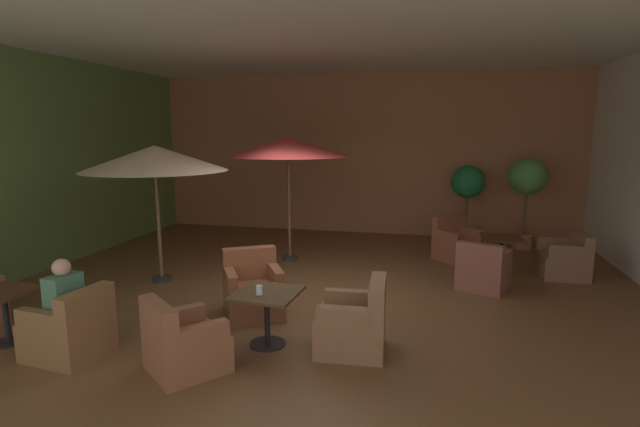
# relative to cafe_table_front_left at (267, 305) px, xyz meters

# --- Properties ---
(ground_plane) EXTENTS (10.53, 10.33, 0.02)m
(ground_plane) POSITION_rel_cafe_table_front_left_xyz_m (0.14, 1.67, -0.52)
(ground_plane) COLOR brown
(wall_back_brick) EXTENTS (10.53, 0.08, 3.94)m
(wall_back_brick) POSITION_rel_cafe_table_front_left_xyz_m (0.14, 6.80, 1.46)
(wall_back_brick) COLOR #A56746
(wall_back_brick) RESTS_ON ground_plane
(wall_left_accent) EXTENTS (0.08, 10.33, 3.94)m
(wall_left_accent) POSITION_rel_cafe_table_front_left_xyz_m (-5.08, 1.67, 1.46)
(wall_left_accent) COLOR #5F8143
(wall_left_accent) RESTS_ON ground_plane
(ceiling_slab) EXTENTS (10.53, 10.33, 0.06)m
(ceiling_slab) POSITION_rel_cafe_table_front_left_xyz_m (0.14, 1.67, 3.46)
(ceiling_slab) COLOR silver
(ceiling_slab) RESTS_ON wall_back_brick
(cafe_table_front_left) EXTENTS (0.80, 0.80, 0.67)m
(cafe_table_front_left) POSITION_rel_cafe_table_front_left_xyz_m (0.00, 0.00, 0.00)
(cafe_table_front_left) COLOR black
(cafe_table_front_left) RESTS_ON ground_plane
(armchair_front_left_north) EXTENTS (0.83, 0.75, 0.88)m
(armchair_front_left_north) POSITION_rel_cafe_table_front_left_xyz_m (1.05, 0.06, -0.18)
(armchair_front_left_north) COLOR #895D41
(armchair_front_left_north) RESTS_ON ground_plane
(armchair_front_left_east) EXTENTS (1.05, 1.07, 0.90)m
(armchair_front_left_east) POSITION_rel_cafe_table_front_left_xyz_m (-0.53, 0.91, -0.18)
(armchair_front_left_east) COLOR brown
(armchair_front_left_east) RESTS_ON ground_plane
(armchair_front_left_south) EXTENTS (1.04, 1.04, 0.82)m
(armchair_front_left_south) POSITION_rel_cafe_table_front_left_xyz_m (-0.67, -0.81, -0.21)
(armchair_front_left_south) COLOR #93593E
(armchair_front_left_south) RESTS_ON ground_plane
(cafe_table_front_right) EXTENTS (0.73, 0.73, 0.67)m
(cafe_table_front_right) POSITION_rel_cafe_table_front_left_xyz_m (3.14, 3.76, 0.01)
(cafe_table_front_right) COLOR black
(cafe_table_front_right) RESTS_ON ground_plane
(armchair_front_right_north) EXTENTS (0.80, 0.85, 0.79)m
(armchair_front_right_north) POSITION_rel_cafe_table_front_left_xyz_m (4.20, 3.82, -0.21)
(armchair_front_right_north) COLOR brown
(armchair_front_right_north) RESTS_ON ground_plane
(armchair_front_right_east) EXTENTS (1.08, 1.08, 0.85)m
(armchair_front_right_east) POSITION_rel_cafe_table_front_left_xyz_m (2.42, 4.56, -0.19)
(armchair_front_right_east) COLOR #93513B
(armchair_front_right_east) RESTS_ON ground_plane
(armchair_front_right_south) EXTENTS (0.94, 0.95, 0.81)m
(armchair_front_right_south) POSITION_rel_cafe_table_front_left_xyz_m (2.74, 2.78, -0.20)
(armchair_front_right_south) COLOR brown
(armchair_front_right_south) RESTS_ON ground_plane
(cafe_table_mid_center) EXTENTS (0.66, 0.66, 0.67)m
(cafe_table_mid_center) POSITION_rel_cafe_table_front_left_xyz_m (-3.09, -0.67, -0.01)
(cafe_table_mid_center) COLOR black
(cafe_table_mid_center) RESTS_ON ground_plane
(armchair_mid_center_north) EXTENTS (0.88, 0.79, 0.82)m
(armchair_mid_center_north) POSITION_rel_cafe_table_front_left_xyz_m (-2.09, -0.79, -0.20)
(armchair_mid_center_north) COLOR brown
(armchair_mid_center_north) RESTS_ON ground_plane
(patio_umbrella_tall_red) EXTENTS (2.40, 2.40, 2.32)m
(patio_umbrella_tall_red) POSITION_rel_cafe_table_front_left_xyz_m (-2.62, 1.99, 1.59)
(patio_umbrella_tall_red) COLOR #2D2D2D
(patio_umbrella_tall_red) RESTS_ON ground_plane
(patio_umbrella_center_beige) EXTENTS (2.40, 2.40, 2.43)m
(patio_umbrella_center_beige) POSITION_rel_cafe_table_front_left_xyz_m (-0.86, 3.82, 1.73)
(patio_umbrella_center_beige) COLOR #2D2D2D
(patio_umbrella_center_beige) RESTS_ON ground_plane
(potted_tree_left_corner) EXTENTS (0.80, 0.80, 1.99)m
(potted_tree_left_corner) POSITION_rel_cafe_table_front_left_xyz_m (3.87, 5.87, 0.92)
(potted_tree_left_corner) COLOR #AB6748
(potted_tree_left_corner) RESTS_ON ground_plane
(potted_tree_mid_left) EXTENTS (0.74, 0.74, 1.79)m
(potted_tree_mid_left) POSITION_rel_cafe_table_front_left_xyz_m (2.66, 6.11, 0.79)
(potted_tree_mid_left) COLOR #382B2E
(potted_tree_mid_left) RESTS_ON ground_plane
(patron_blue_shirt) EXTENTS (0.27, 0.41, 0.71)m
(patron_blue_shirt) POSITION_rel_cafe_table_front_left_xyz_m (-2.14, -0.79, 0.25)
(patron_blue_shirt) COLOR #477359
(patron_blue_shirt) RESTS_ON ground_plane
(iced_drink_cup) EXTENTS (0.08, 0.08, 0.11)m
(iced_drink_cup) POSITION_rel_cafe_table_front_left_xyz_m (-0.05, -0.11, 0.22)
(iced_drink_cup) COLOR white
(iced_drink_cup) RESTS_ON cafe_table_front_left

